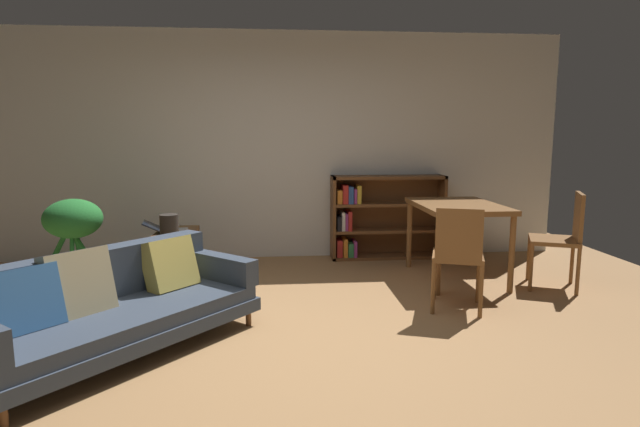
{
  "coord_description": "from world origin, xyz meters",
  "views": [
    {
      "loc": [
        -0.11,
        -3.6,
        1.5
      ],
      "look_at": [
        0.27,
        0.62,
        0.85
      ],
      "focal_mm": 29.0,
      "sensor_mm": 36.0,
      "label": 1
    }
  ],
  "objects_px": {
    "fabric_couch": "(111,304)",
    "potted_floor_plant": "(74,230)",
    "dining_table": "(457,212)",
    "bookshelf": "(379,217)",
    "media_console": "(173,260)",
    "desk_speaker": "(169,228)",
    "open_laptop": "(168,229)",
    "dining_chair_near": "(563,235)",
    "dining_chair_far": "(458,252)"
  },
  "relations": [
    {
      "from": "media_console",
      "to": "fabric_couch",
      "type": "bearing_deg",
      "value": -94.03
    },
    {
      "from": "fabric_couch",
      "to": "bookshelf",
      "type": "height_order",
      "value": "bookshelf"
    },
    {
      "from": "dining_chair_far",
      "to": "potted_floor_plant",
      "type": "bearing_deg",
      "value": 164.49
    },
    {
      "from": "fabric_couch",
      "to": "media_console",
      "type": "height_order",
      "value": "fabric_couch"
    },
    {
      "from": "fabric_couch",
      "to": "media_console",
      "type": "relative_size",
      "value": 1.84
    },
    {
      "from": "open_laptop",
      "to": "bookshelf",
      "type": "relative_size",
      "value": 0.35
    },
    {
      "from": "dining_chair_far",
      "to": "bookshelf",
      "type": "bearing_deg",
      "value": 97.34
    },
    {
      "from": "dining_table",
      "to": "open_laptop",
      "type": "bearing_deg",
      "value": 175.4
    },
    {
      "from": "potted_floor_plant",
      "to": "dining_chair_far",
      "type": "relative_size",
      "value": 0.98
    },
    {
      "from": "media_console",
      "to": "open_laptop",
      "type": "xyz_separation_m",
      "value": [
        -0.07,
        0.15,
        0.28
      ]
    },
    {
      "from": "media_console",
      "to": "dining_chair_near",
      "type": "distance_m",
      "value": 3.85
    },
    {
      "from": "desk_speaker",
      "to": "bookshelf",
      "type": "height_order",
      "value": "bookshelf"
    },
    {
      "from": "fabric_couch",
      "to": "desk_speaker",
      "type": "bearing_deg",
      "value": 83.71
    },
    {
      "from": "dining_table",
      "to": "dining_chair_far",
      "type": "bearing_deg",
      "value": -109.11
    },
    {
      "from": "potted_floor_plant",
      "to": "fabric_couch",
      "type": "bearing_deg",
      "value": -62.72
    },
    {
      "from": "media_console",
      "to": "dining_table",
      "type": "bearing_deg",
      "value": -1.66
    },
    {
      "from": "dining_table",
      "to": "bookshelf",
      "type": "distance_m",
      "value": 1.21
    },
    {
      "from": "open_laptop",
      "to": "desk_speaker",
      "type": "xyz_separation_m",
      "value": [
        0.1,
        -0.44,
        0.1
      ]
    },
    {
      "from": "potted_floor_plant",
      "to": "bookshelf",
      "type": "distance_m",
      "value": 3.37
    },
    {
      "from": "media_console",
      "to": "dining_table",
      "type": "distance_m",
      "value": 2.93
    },
    {
      "from": "fabric_couch",
      "to": "dining_chair_far",
      "type": "xyz_separation_m",
      "value": [
        2.67,
        0.58,
        0.17
      ]
    },
    {
      "from": "media_console",
      "to": "dining_chair_far",
      "type": "bearing_deg",
      "value": -22.3
    },
    {
      "from": "open_laptop",
      "to": "dining_table",
      "type": "height_order",
      "value": "dining_table"
    },
    {
      "from": "open_laptop",
      "to": "bookshelf",
      "type": "distance_m",
      "value": 2.5
    },
    {
      "from": "dining_chair_near",
      "to": "dining_chair_far",
      "type": "xyz_separation_m",
      "value": [
        -1.25,
        -0.56,
        -0.02
      ]
    },
    {
      "from": "potted_floor_plant",
      "to": "dining_table",
      "type": "distance_m",
      "value": 3.8
    },
    {
      "from": "dining_table",
      "to": "fabric_couch",
      "type": "bearing_deg",
      "value": -152.81
    },
    {
      "from": "media_console",
      "to": "desk_speaker",
      "type": "distance_m",
      "value": 0.47
    },
    {
      "from": "desk_speaker",
      "to": "dining_table",
      "type": "xyz_separation_m",
      "value": [
        2.86,
        0.2,
        0.07
      ]
    },
    {
      "from": "dining_chair_near",
      "to": "desk_speaker",
      "type": "bearing_deg",
      "value": 176.83
    },
    {
      "from": "fabric_couch",
      "to": "dining_chair_near",
      "type": "relative_size",
      "value": 2.1
    },
    {
      "from": "fabric_couch",
      "to": "dining_chair_near",
      "type": "bearing_deg",
      "value": 16.12
    },
    {
      "from": "potted_floor_plant",
      "to": "dining_table",
      "type": "bearing_deg",
      "value": 0.04
    },
    {
      "from": "fabric_couch",
      "to": "dining_table",
      "type": "height_order",
      "value": "dining_table"
    },
    {
      "from": "dining_chair_near",
      "to": "potted_floor_plant",
      "type": "bearing_deg",
      "value": 175.07
    },
    {
      "from": "desk_speaker",
      "to": "dining_chair_near",
      "type": "xyz_separation_m",
      "value": [
        3.78,
        -0.21,
        -0.09
      ]
    },
    {
      "from": "desk_speaker",
      "to": "open_laptop",
      "type": "bearing_deg",
      "value": 103.32
    },
    {
      "from": "open_laptop",
      "to": "potted_floor_plant",
      "type": "bearing_deg",
      "value": -163.94
    },
    {
      "from": "desk_speaker",
      "to": "dining_chair_near",
      "type": "relative_size",
      "value": 0.26
    },
    {
      "from": "media_console",
      "to": "bookshelf",
      "type": "xyz_separation_m",
      "value": [
        2.3,
        0.95,
        0.25
      ]
    },
    {
      "from": "media_console",
      "to": "potted_floor_plant",
      "type": "distance_m",
      "value": 0.97
    },
    {
      "from": "desk_speaker",
      "to": "dining_chair_near",
      "type": "height_order",
      "value": "dining_chair_near"
    },
    {
      "from": "dining_table",
      "to": "bookshelf",
      "type": "height_order",
      "value": "bookshelf"
    },
    {
      "from": "fabric_couch",
      "to": "potted_floor_plant",
      "type": "bearing_deg",
      "value": 117.28
    },
    {
      "from": "desk_speaker",
      "to": "potted_floor_plant",
      "type": "relative_size",
      "value": 0.28
    },
    {
      "from": "dining_chair_far",
      "to": "fabric_couch",
      "type": "bearing_deg",
      "value": -167.77
    },
    {
      "from": "media_console",
      "to": "bookshelf",
      "type": "bearing_deg",
      "value": 22.46
    },
    {
      "from": "dining_table",
      "to": "bookshelf",
      "type": "bearing_deg",
      "value": 119.77
    },
    {
      "from": "dining_table",
      "to": "dining_chair_far",
      "type": "distance_m",
      "value": 1.04
    },
    {
      "from": "open_laptop",
      "to": "desk_speaker",
      "type": "distance_m",
      "value": 0.46
    }
  ]
}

